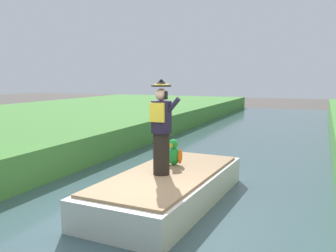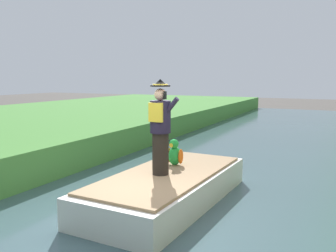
# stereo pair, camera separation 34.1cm
# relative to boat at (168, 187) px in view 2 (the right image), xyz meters

# --- Properties ---
(ground_plane) EXTENTS (80.00, 80.00, 0.00)m
(ground_plane) POSITION_rel_boat_xyz_m (0.00, -1.09, -0.40)
(ground_plane) COLOR #4C4742
(canal_water) EXTENTS (6.23, 48.00, 0.10)m
(canal_water) POSITION_rel_boat_xyz_m (0.00, -1.09, -0.35)
(canal_water) COLOR #3D565B
(canal_water) RESTS_ON ground
(boat) EXTENTS (1.97, 4.27, 0.61)m
(boat) POSITION_rel_boat_xyz_m (0.00, 0.00, 0.00)
(boat) COLOR silver
(boat) RESTS_ON canal_water
(person_pirate) EXTENTS (0.61, 0.42, 1.85)m
(person_pirate) POSITION_rel_boat_xyz_m (-0.07, -0.19, 1.23)
(person_pirate) COLOR black
(person_pirate) RESTS_ON boat
(parrot_plush) EXTENTS (0.36, 0.34, 0.57)m
(parrot_plush) POSITION_rel_boat_xyz_m (-0.13, 0.61, 0.55)
(parrot_plush) COLOR green
(parrot_plush) RESTS_ON boat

